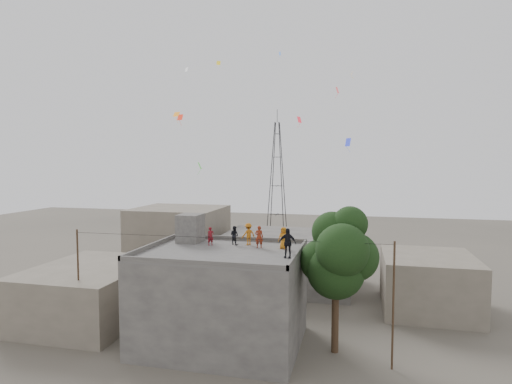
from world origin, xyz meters
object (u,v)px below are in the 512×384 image
tree (339,255)px  person_red_adult (259,237)px  stair_head_box (190,228)px  transmission_tower (277,180)px  person_dark_adult (287,243)px

tree → person_red_adult: tree is taller
stair_head_box → tree: size_ratio=0.22×
stair_head_box → transmission_tower: bearing=91.2°
stair_head_box → person_dark_adult: 8.34m
tree → person_dark_adult: size_ratio=5.10×
tree → transmission_tower: 41.12m
stair_head_box → tree: 10.80m
transmission_tower → tree: bearing=-73.9°
stair_head_box → tree: (10.57, -2.00, -1.00)m
tree → person_red_adult: bearing=168.9°
transmission_tower → person_red_adult: bearing=-81.0°
stair_head_box → person_dark_adult: bearing=-24.3°
transmission_tower → person_red_adult: size_ratio=13.40×
transmission_tower → person_dark_adult: 41.73m
transmission_tower → person_red_adult: (6.08, -38.37, -2.22)m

